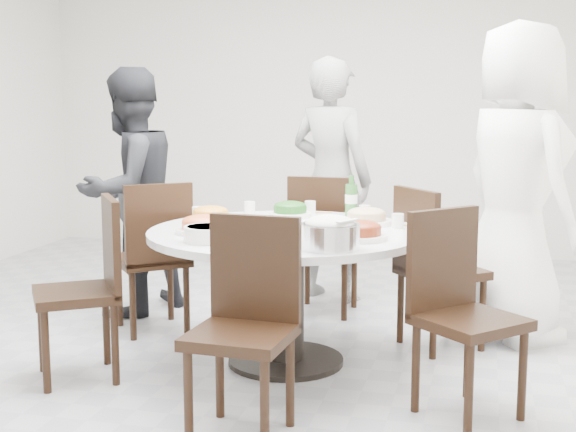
% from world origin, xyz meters
% --- Properties ---
extents(floor, '(6.00, 6.00, 0.01)m').
position_xyz_m(floor, '(0.00, 0.00, 0.00)').
color(floor, '#A5A5AA').
rests_on(floor, ground).
extents(wall_back, '(6.00, 0.01, 2.80)m').
position_xyz_m(wall_back, '(0.00, 3.00, 1.40)').
color(wall_back, silver).
rests_on(wall_back, ground).
extents(dining_table, '(1.50, 1.50, 0.75)m').
position_xyz_m(dining_table, '(0.19, -0.34, 0.38)').
color(dining_table, white).
rests_on(dining_table, floor).
extents(chair_ne, '(0.59, 0.59, 0.95)m').
position_xyz_m(chair_ne, '(1.01, 0.17, 0.47)').
color(chair_ne, black).
rests_on(chair_ne, floor).
extents(chair_n, '(0.43, 0.43, 0.95)m').
position_xyz_m(chair_n, '(0.19, 0.76, 0.47)').
color(chair_n, black).
rests_on(chair_n, floor).
extents(chair_nw, '(0.59, 0.59, 0.95)m').
position_xyz_m(chair_nw, '(-0.79, 0.09, 0.47)').
color(chair_nw, black).
rests_on(chair_nw, floor).
extents(chair_sw, '(0.58, 0.58, 0.95)m').
position_xyz_m(chair_sw, '(-0.81, -0.83, 0.47)').
color(chair_sw, black).
rests_on(chair_sw, floor).
extents(chair_s, '(0.45, 0.45, 0.95)m').
position_xyz_m(chair_s, '(0.24, -1.32, 0.47)').
color(chair_s, black).
rests_on(chair_s, floor).
extents(chair_se, '(0.59, 0.59, 0.95)m').
position_xyz_m(chair_se, '(1.19, -0.86, 0.47)').
color(chair_se, black).
rests_on(chair_se, floor).
extents(diner_right, '(1.03, 1.11, 1.91)m').
position_xyz_m(diner_right, '(1.42, 0.46, 0.96)').
color(diner_right, white).
rests_on(diner_right, floor).
extents(diner_middle, '(0.74, 0.61, 1.75)m').
position_xyz_m(diner_middle, '(0.15, 1.16, 0.87)').
color(diner_middle, black).
rests_on(diner_middle, floor).
extents(diner_left, '(0.88, 0.98, 1.66)m').
position_xyz_m(diner_left, '(-1.09, 0.44, 0.83)').
color(diner_left, black).
rests_on(diner_left, floor).
extents(dish_greens, '(0.25, 0.25, 0.07)m').
position_xyz_m(dish_greens, '(0.10, 0.15, 0.78)').
color(dish_greens, white).
rests_on(dish_greens, dining_table).
extents(dish_pale, '(0.28, 0.28, 0.08)m').
position_xyz_m(dish_pale, '(0.59, -0.04, 0.79)').
color(dish_pale, white).
rests_on(dish_pale, dining_table).
extents(dish_orange, '(0.26, 0.26, 0.07)m').
position_xyz_m(dish_orange, '(-0.30, -0.18, 0.79)').
color(dish_orange, white).
rests_on(dish_orange, dining_table).
extents(dish_redbrown, '(0.29, 0.29, 0.07)m').
position_xyz_m(dish_redbrown, '(0.62, -0.52, 0.79)').
color(dish_redbrown, white).
rests_on(dish_redbrown, dining_table).
extents(dish_tofu, '(0.29, 0.29, 0.07)m').
position_xyz_m(dish_tofu, '(-0.21, -0.54, 0.79)').
color(dish_tofu, white).
rests_on(dish_tofu, dining_table).
extents(rice_bowl, '(0.28, 0.28, 0.12)m').
position_xyz_m(rice_bowl, '(0.53, -0.81, 0.81)').
color(rice_bowl, silver).
rests_on(rice_bowl, dining_table).
extents(soup_bowl, '(0.25, 0.25, 0.08)m').
position_xyz_m(soup_bowl, '(-0.10, -0.76, 0.79)').
color(soup_bowl, white).
rests_on(soup_bowl, dining_table).
extents(beverage_bottle, '(0.07, 0.07, 0.25)m').
position_xyz_m(beverage_bottle, '(0.46, 0.22, 0.88)').
color(beverage_bottle, '#2B6729').
rests_on(beverage_bottle, dining_table).
extents(tea_cups, '(0.07, 0.07, 0.08)m').
position_xyz_m(tea_cups, '(0.21, 0.26, 0.79)').
color(tea_cups, white).
rests_on(tea_cups, dining_table).
extents(chopsticks, '(0.24, 0.04, 0.01)m').
position_xyz_m(chopsticks, '(0.16, 0.31, 0.76)').
color(chopsticks, tan).
rests_on(chopsticks, dining_table).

